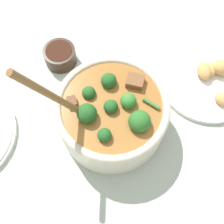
% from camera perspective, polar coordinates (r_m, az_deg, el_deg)
% --- Properties ---
extents(ground_plane, '(4.00, 4.00, 0.00)m').
position_cam_1_polar(ground_plane, '(0.64, 0.00, -2.56)').
color(ground_plane, '#ADBCAD').
extents(stew_bowl, '(0.23, 0.24, 0.29)m').
position_cam_1_polar(stew_bowl, '(0.58, -0.02, -0.33)').
color(stew_bowl, beige).
rests_on(stew_bowl, ground_plane).
extents(condiment_bowl, '(0.08, 0.08, 0.04)m').
position_cam_1_polar(condiment_bowl, '(0.72, -10.53, 11.27)').
color(condiment_bowl, black).
rests_on(condiment_bowl, ground_plane).
extents(food_plate, '(0.24, 0.24, 0.05)m').
position_cam_1_polar(food_plate, '(0.73, 18.95, 6.81)').
color(food_plate, white).
rests_on(food_plate, ground_plane).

